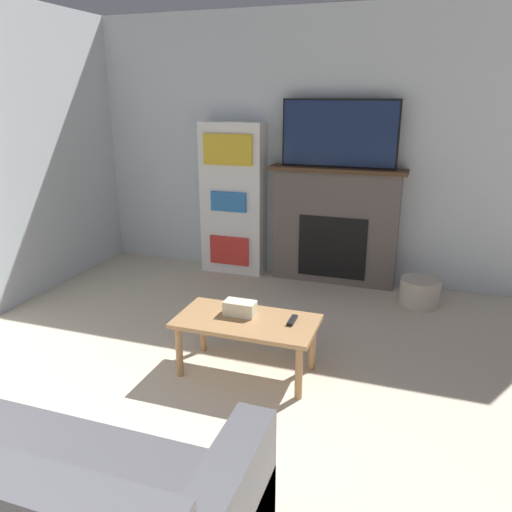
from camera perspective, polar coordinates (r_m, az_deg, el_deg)
wall_back at (r=5.27m, az=5.81°, el=12.05°), size 5.61×0.06×2.70m
fireplace at (r=5.19m, az=9.01°, el=3.45°), size 1.36×0.28×1.20m
tv at (r=5.02m, az=9.49°, el=13.62°), size 1.13×0.03×0.65m
coffee_table at (r=3.49m, az=-1.10°, el=-8.09°), size 0.97×0.51×0.41m
tissue_box at (r=3.52m, az=-1.84°, el=-5.95°), size 0.22×0.12×0.10m
remote_control at (r=3.43m, az=4.18°, el=-7.34°), size 0.04×0.15×0.02m
bookshelf at (r=5.42m, az=-2.62°, el=6.52°), size 0.68×0.29×1.62m
storage_basket at (r=4.92m, az=18.21°, el=-3.93°), size 0.37×0.37×0.25m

